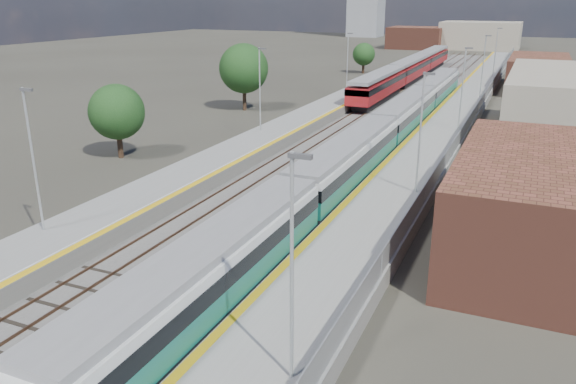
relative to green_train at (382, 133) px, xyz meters
The scene contains 11 objects.
ground 17.15m from the green_train, 95.05° to the left, with size 320.00×320.00×0.00m, color #47443A.
ballast_bed 19.92m from the green_train, 100.91° to the left, with size 10.50×155.00×0.06m, color #565451.
tracks 21.46m from the green_train, 98.48° to the left, with size 8.96×160.00×0.17m.
platform_right 19.88m from the green_train, 79.00° to the left, with size 4.70×155.00×8.52m.
platform_left 22.18m from the green_train, 118.47° to the left, with size 4.30×155.00×8.52m.
buildings 107.72m from the green_train, 100.53° to the left, with size 72.00×185.50×40.00m.
green_train is the anchor object (origin of this frame).
red_train 45.77m from the green_train, 98.80° to the left, with size 2.89×58.58×3.65m.
tree_a 21.85m from the green_train, 155.71° to the right, with size 4.53×4.53×6.14m.
tree_b 24.84m from the green_train, 145.17° to the left, with size 5.76×5.76×7.80m.
tree_c 56.72m from the green_train, 107.70° to the left, with size 3.94×3.94×5.34m.
Camera 1 is at (12.54, -11.97, 12.54)m, focal length 35.00 mm.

